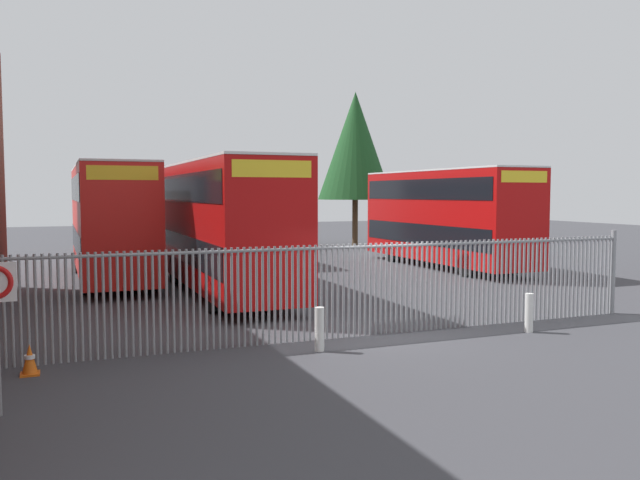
{
  "coord_description": "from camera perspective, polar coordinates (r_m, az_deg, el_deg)",
  "views": [
    {
      "loc": [
        -7.17,
        -13.78,
        3.38
      ],
      "look_at": [
        0.0,
        4.0,
        2.0
      ],
      "focal_mm": 36.69,
      "sensor_mm": 36.0,
      "label": 1
    }
  ],
  "objects": [
    {
      "name": "palisade_fence",
      "position": [
        15.43,
        3.49,
        -4.09
      ],
      "size": [
        15.82,
        0.14,
        2.35
      ],
      "color": "gray",
      "rests_on": "ground"
    },
    {
      "name": "double_decker_bus_behind_fence_right",
      "position": [
        26.38,
        -17.8,
        1.84
      ],
      "size": [
        2.54,
        10.81,
        4.42
      ],
      "color": "red",
      "rests_on": "ground"
    },
    {
      "name": "double_decker_bus_far_back",
      "position": [
        34.19,
        -9.5,
        2.45
      ],
      "size": [
        2.54,
        10.81,
        4.42
      ],
      "color": "red",
      "rests_on": "ground"
    },
    {
      "name": "double_decker_bus_behind_fence_left",
      "position": [
        30.25,
        10.84,
        2.23
      ],
      "size": [
        2.54,
        10.81,
        4.42
      ],
      "color": "#B70C0C",
      "rests_on": "ground"
    },
    {
      "name": "ground_plane",
      "position": [
        23.18,
        -3.71,
        -4.28
      ],
      "size": [
        100.0,
        100.0,
        0.0
      ],
      "primitive_type": "plane",
      "color": "#3D3D42"
    },
    {
      "name": "bollard_center_front",
      "position": [
        16.75,
        17.77,
        -6.07
      ],
      "size": [
        0.2,
        0.2,
        0.95
      ],
      "primitive_type": "cylinder",
      "color": "silver",
      "rests_on": "ground"
    },
    {
      "name": "double_decker_bus_near_gate",
      "position": [
        22.0,
        -8.45,
        1.58
      ],
      "size": [
        2.54,
        10.81,
        4.42
      ],
      "color": "#B70C0C",
      "rests_on": "ground"
    },
    {
      "name": "tree_tall_back",
      "position": [
        42.06,
        3.1,
        8.19
      ],
      "size": [
        4.77,
        4.77,
        9.8
      ],
      "color": "#4C3823",
      "rests_on": "ground"
    },
    {
      "name": "traffic_cone_by_gate",
      "position": [
        13.46,
        -23.99,
        -9.51
      ],
      "size": [
        0.34,
        0.34,
        0.59
      ],
      "color": "orange",
      "rests_on": "ground"
    },
    {
      "name": "bollard_near_left",
      "position": [
        14.07,
        -0.04,
        -7.79
      ],
      "size": [
        0.2,
        0.2,
        0.95
      ],
      "primitive_type": "cylinder",
      "color": "silver",
      "rests_on": "ground"
    }
  ]
}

